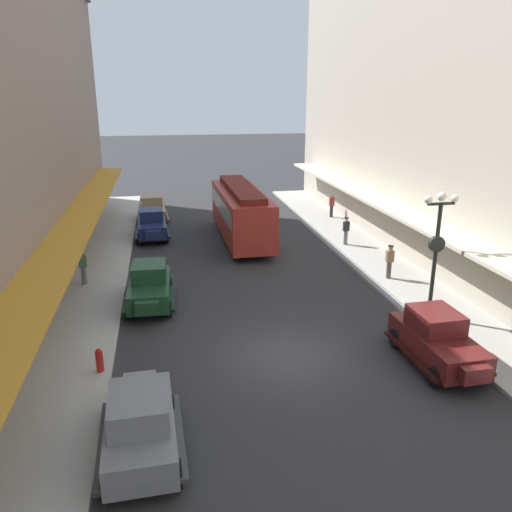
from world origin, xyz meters
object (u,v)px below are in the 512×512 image
at_px(streetcar, 241,211).
at_px(pedestrian_4, 346,231).
at_px(parked_car_4, 151,224).
at_px(pedestrian_1, 83,267).
at_px(parked_car_3, 152,209).
at_px(lamp_post_with_clock, 436,250).
at_px(pedestrian_3, 332,206).
at_px(fire_hydrant, 99,360).
at_px(parked_car_1, 437,338).
at_px(parked_car_0, 140,422).
at_px(pedestrian_0, 390,261).
at_px(parked_car_2, 150,285).

bearing_deg(streetcar, pedestrian_4, -23.44).
distance_m(parked_car_4, pedestrian_1, 8.70).
distance_m(parked_car_3, lamp_post_with_clock, 22.21).
bearing_deg(pedestrian_3, fire_hydrant, -126.58).
relative_size(parked_car_3, pedestrian_1, 2.58).
xyz_separation_m(parked_car_1, lamp_post_with_clock, (1.51, 3.22, 2.04)).
bearing_deg(parked_car_0, parked_car_3, 89.83).
height_order(fire_hydrant, pedestrian_1, pedestrian_1).
relative_size(parked_car_1, pedestrian_0, 2.57).
relative_size(parked_car_0, streetcar, 0.45).
bearing_deg(parked_car_2, parked_car_1, -35.36).
bearing_deg(lamp_post_with_clock, fire_hydrant, -171.17).
xyz_separation_m(pedestrian_1, pedestrian_4, (14.58, 4.04, 0.00)).
height_order(parked_car_0, parked_car_3, same).
relative_size(parked_car_2, pedestrian_3, 2.62).
xyz_separation_m(streetcar, pedestrian_3, (7.38, 4.37, -0.91)).
relative_size(lamp_post_with_clock, pedestrian_1, 3.09).
bearing_deg(parked_car_2, pedestrian_1, 138.12).
bearing_deg(pedestrian_4, pedestrian_3, 78.37).
relative_size(parked_car_0, parked_car_4, 1.00).
height_order(parked_car_0, pedestrian_1, parked_car_0).
xyz_separation_m(parked_car_2, parked_car_4, (-0.04, 10.94, 0.00)).
bearing_deg(pedestrian_0, pedestrian_4, 90.66).
relative_size(parked_car_3, lamp_post_with_clock, 0.84).
height_order(parked_car_2, parked_car_3, same).
height_order(streetcar, pedestrian_0, streetcar).
distance_m(parked_car_0, pedestrian_0, 15.79).
xyz_separation_m(parked_car_2, lamp_post_with_clock, (11.20, -3.66, 2.04)).
xyz_separation_m(parked_car_3, streetcar, (5.52, -5.97, 0.96)).
height_order(pedestrian_1, pedestrian_3, pedestrian_1).
xyz_separation_m(parked_car_1, fire_hydrant, (-11.24, 1.24, -0.38)).
bearing_deg(parked_car_3, lamp_post_with_clock, -59.52).
bearing_deg(parked_car_4, fire_hydrant, -95.21).
xyz_separation_m(parked_car_0, parked_car_1, (9.79, 2.92, 0.00)).
distance_m(fire_hydrant, pedestrian_3, 24.22).
xyz_separation_m(parked_car_2, streetcar, (5.50, 9.43, 0.96)).
distance_m(parked_car_2, parked_car_4, 10.94).
height_order(parked_car_3, parked_car_4, same).
height_order(parked_car_2, pedestrian_4, parked_car_2).
height_order(lamp_post_with_clock, pedestrian_1, lamp_post_with_clock).
distance_m(parked_car_0, parked_car_2, 9.80).
relative_size(parked_car_4, pedestrian_0, 2.58).
bearing_deg(lamp_post_with_clock, parked_car_3, 120.48).
bearing_deg(parked_car_0, parked_car_1, 16.64).
xyz_separation_m(lamp_post_with_clock, pedestrian_4, (0.25, 10.51, -1.97)).
height_order(lamp_post_with_clock, pedestrian_3, lamp_post_with_clock).
distance_m(parked_car_0, lamp_post_with_clock, 13.02).
xyz_separation_m(lamp_post_with_clock, pedestrian_3, (1.68, 17.46, -2.00)).
bearing_deg(parked_car_4, pedestrian_0, -40.97).
bearing_deg(parked_car_2, pedestrian_0, 4.49).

